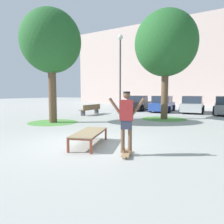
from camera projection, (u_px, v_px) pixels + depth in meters
ground_plane at (85, 144)px, 6.94m from camera, size 120.00×120.00×0.00m
building_facade at (182, 63)px, 31.06m from camera, size 36.93×4.00×12.74m
skate_box at (89, 133)px, 6.69m from camera, size 1.33×2.04×0.46m
skateboard at (126, 153)px, 5.61m from camera, size 0.48×0.82×0.09m
skater at (126, 117)px, 5.52m from camera, size 0.96×0.44×1.69m
tree_near_left at (51, 42)px, 11.62m from camera, size 3.46×3.46×6.55m
grass_patch_near_left at (53, 122)px, 12.05m from camera, size 2.92×2.92×0.01m
tree_mid_back at (166, 44)px, 13.22m from camera, size 4.08×4.08×7.14m
grass_patch_mid_back at (164, 119)px, 13.68m from camera, size 3.00×3.00×0.01m
car_black at (138, 103)px, 20.84m from camera, size 2.16×4.32×1.50m
car_blue at (162, 104)px, 19.26m from camera, size 2.17×4.32×1.50m
car_silver at (192, 105)px, 18.18m from camera, size 2.16×4.32×1.50m
park_bench at (91, 109)px, 16.37m from camera, size 0.52×2.41×0.83m
light_post at (120, 64)px, 14.26m from camera, size 0.36×0.36×5.83m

